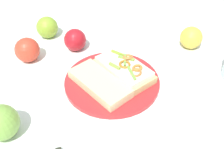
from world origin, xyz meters
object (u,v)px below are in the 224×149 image
apple_4 (191,38)px  bread_slice_side (100,83)px  plate (112,82)px  apple_1 (75,40)px  apple_0 (1,123)px  apple_3 (27,50)px  sandwich (124,69)px  apple_2 (47,27)px

apple_4 → bread_slice_side: bearing=60.0°
plate → apple_1: apple_1 is taller
apple_1 → apple_4: size_ratio=0.99×
apple_0 → bread_slice_side: bearing=-120.6°
apple_0 → apple_3: size_ratio=1.11×
sandwich → apple_1: (0.20, -0.06, 0.01)m
bread_slice_side → apple_4: bearing=83.5°
apple_0 → apple_2: 0.42m
apple_1 → apple_3: bearing=47.1°
sandwich → bread_slice_side: size_ratio=1.09×
sandwich → apple_2: size_ratio=2.69×
plate → bread_slice_side: 0.05m
plate → apple_1: bearing=-29.9°
apple_3 → apple_1: bearing=-132.9°
sandwich → apple_1: apple_1 is taller
apple_1 → apple_4: same height
apple_2 → apple_4: (-0.46, -0.14, -0.00)m
sandwich → bread_slice_side: 0.09m
apple_0 → apple_3: apple_0 is taller
apple_2 → bread_slice_side: bearing=149.7°
apple_1 → apple_2: 0.13m
plate → apple_1: (0.18, -0.10, 0.03)m
apple_1 → plate: bearing=150.1°
apple_2 → apple_1: bearing=168.2°
bread_slice_side → apple_4: 0.35m
apple_0 → apple_1: (0.02, -0.36, -0.01)m
bread_slice_side → apple_4: size_ratio=2.49×
sandwich → apple_3: bearing=-144.4°
apple_2 → apple_3: (-0.02, 0.14, 0.00)m
apple_1 → apple_2: (0.13, -0.03, 0.00)m
plate → apple_0: size_ratio=3.18×
plate → bread_slice_side: bearing=63.4°
apple_3 → plate: bearing=-178.2°
plate → apple_2: size_ratio=3.63×
plate → apple_4: size_ratio=3.67×
apple_3 → apple_0: bearing=116.5°
plate → apple_4: apple_4 is taller
bread_slice_side → apple_3: 0.26m
plate → sandwich: sandwich is taller
apple_2 → apple_3: bearing=99.5°
apple_2 → apple_4: 0.48m
apple_2 → apple_4: size_ratio=1.01×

